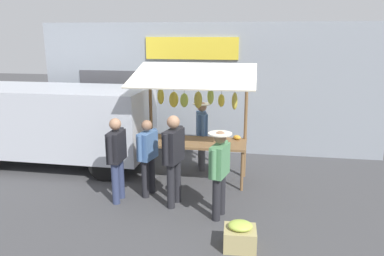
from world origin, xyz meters
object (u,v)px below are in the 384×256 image
(parked_van, at_px, (52,119))
(vendor_with_sunhat, at_px, (202,130))
(shopper_in_striped_shirt, at_px, (117,154))
(market_stall, at_px, (195,110))
(shopper_with_ponytail, at_px, (148,153))
(produce_crate_near, at_px, (240,236))
(shopper_in_grey_tee, at_px, (174,154))
(shopper_with_shopping_bag, at_px, (219,168))

(parked_van, bearing_deg, vendor_with_sunhat, -175.62)
(shopper_in_striped_shirt, distance_m, parked_van, 2.91)
(market_stall, distance_m, shopper_in_striped_shirt, 1.92)
(shopper_in_striped_shirt, distance_m, shopper_with_ponytail, 0.61)
(parked_van, relative_size, produce_crate_near, 8.86)
(shopper_in_striped_shirt, height_order, parked_van, parked_van)
(market_stall, distance_m, shopper_in_grey_tee, 1.43)
(shopper_with_ponytail, height_order, produce_crate_near, shopper_with_ponytail)
(shopper_in_grey_tee, xyz_separation_m, produce_crate_near, (-1.27, 1.26, -0.80))
(shopper_with_ponytail, xyz_separation_m, produce_crate_near, (-1.87, 1.61, -0.67))
(shopper_in_striped_shirt, bearing_deg, vendor_with_sunhat, -32.77)
(produce_crate_near, bearing_deg, vendor_with_sunhat, -72.26)
(shopper_in_grey_tee, distance_m, produce_crate_near, 1.96)
(parked_van, bearing_deg, produce_crate_near, 147.65)
(vendor_with_sunhat, distance_m, produce_crate_near, 3.51)
(parked_van, height_order, produce_crate_near, parked_van)
(vendor_with_sunhat, height_order, shopper_in_striped_shirt, shopper_in_striped_shirt)
(shopper_in_striped_shirt, bearing_deg, shopper_with_ponytail, -53.82)
(shopper_with_shopping_bag, relative_size, shopper_with_ponytail, 1.02)
(parked_van, bearing_deg, market_stall, 173.30)
(shopper_in_striped_shirt, height_order, shopper_in_grey_tee, shopper_in_grey_tee)
(shopper_in_grey_tee, bearing_deg, vendor_with_sunhat, 6.09)
(market_stall, height_order, vendor_with_sunhat, market_stall)
(market_stall, xyz_separation_m, produce_crate_near, (-1.10, 2.57, -1.35))
(shopper_in_striped_shirt, distance_m, produce_crate_near, 2.77)
(shopper_with_ponytail, distance_m, produce_crate_near, 2.55)
(market_stall, distance_m, produce_crate_near, 3.11)
(parked_van, xyz_separation_m, produce_crate_near, (-4.66, 3.03, -0.93))
(shopper_in_grey_tee, distance_m, shopper_with_shopping_bag, 0.93)
(shopper_in_striped_shirt, relative_size, shopper_with_ponytail, 1.06)
(shopper_with_shopping_bag, xyz_separation_m, produce_crate_near, (-0.41, 0.92, -0.71))
(vendor_with_sunhat, xyz_separation_m, shopper_in_striped_shirt, (1.31, 2.01, -0.01))
(shopper_in_striped_shirt, distance_m, shopper_in_grey_tee, 1.09)
(shopper_in_striped_shirt, xyz_separation_m, shopper_with_ponytail, (-0.49, -0.35, -0.07))
(shopper_in_grey_tee, distance_m, shopper_with_ponytail, 0.70)
(market_stall, height_order, shopper_in_grey_tee, market_stall)
(shopper_in_grey_tee, bearing_deg, shopper_in_striped_shirt, 102.58)
(parked_van, distance_m, produce_crate_near, 5.64)
(shopper_in_grey_tee, bearing_deg, shopper_with_shopping_bag, -98.71)
(vendor_with_sunhat, distance_m, shopper_in_grey_tee, 2.02)
(market_stall, bearing_deg, vendor_with_sunhat, -94.85)
(shopper_with_ponytail, relative_size, parked_van, 0.34)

